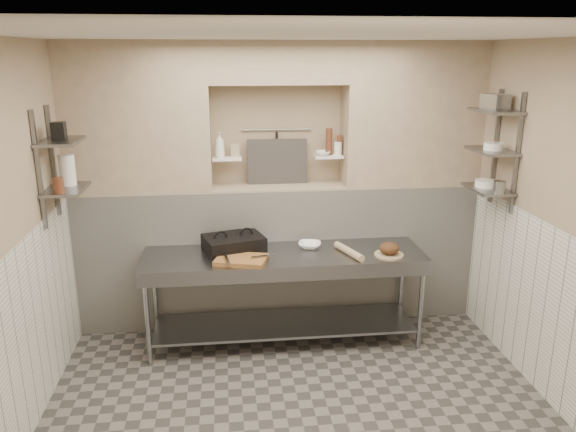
{
  "coord_description": "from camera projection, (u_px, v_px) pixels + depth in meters",
  "views": [
    {
      "loc": [
        -0.52,
        -3.66,
        2.7
      ],
      "look_at": [
        -0.0,
        0.9,
        1.35
      ],
      "focal_mm": 35.0,
      "sensor_mm": 36.0,
      "label": 1
    }
  ],
  "objects": [
    {
      "name": "prep_table",
      "position": [
        284.0,
        280.0,
        5.25
      ],
      "size": [
        2.6,
        0.7,
        0.9
      ],
      "color": "gray",
      "rests_on": "floor"
    },
    {
      "name": "tongs",
      "position": [
        227.0,
        259.0,
        4.9
      ],
      "size": [
        0.06,
        0.27,
        0.02
      ],
      "primitive_type": "cylinder",
      "rotation": [
        1.57,
        0.0,
        0.12
      ],
      "color": "gray",
      "rests_on": "cutting_board"
    },
    {
      "name": "bread_board",
      "position": [
        389.0,
        255.0,
        5.14
      ],
      "size": [
        0.27,
        0.27,
        0.02
      ],
      "primitive_type": "cylinder",
      "color": "tan",
      "rests_on": "prep_table"
    },
    {
      "name": "shelf_rail_right_a",
      "position": [
        496.0,
        147.0,
        5.19
      ],
      "size": [
        0.03,
        0.03,
        1.05
      ],
      "primitive_type": "cube",
      "color": "slate",
      "rests_on": "wall_right"
    },
    {
      "name": "mixing_bowl",
      "position": [
        310.0,
        245.0,
        5.34
      ],
      "size": [
        0.26,
        0.26,
        0.05
      ],
      "primitive_type": "imported",
      "rotation": [
        0.0,
        0.0,
        -0.25
      ],
      "color": "white",
      "rests_on": "prep_table"
    },
    {
      "name": "utensil_rail",
      "position": [
        276.0,
        130.0,
        5.59
      ],
      "size": [
        0.7,
        0.02,
        0.02
      ],
      "primitive_type": "cylinder",
      "rotation": [
        0.0,
        1.57,
        0.0
      ],
      "color": "gray",
      "rests_on": "wall_back"
    },
    {
      "name": "wall_shelf_left_upper",
      "position": [
        61.0,
        141.0,
        4.54
      ],
      "size": [
        0.3,
        0.5,
        0.03
      ],
      "primitive_type": "cube",
      "color": "slate",
      "rests_on": "wall_left"
    },
    {
      "name": "backwall_lower",
      "position": [
        279.0,
        253.0,
        5.78
      ],
      "size": [
        4.0,
        0.4,
        1.4
      ],
      "primitive_type": "cube",
      "color": "silver",
      "rests_on": "floor"
    },
    {
      "name": "wall_front",
      "position": [
        381.0,
        430.0,
        2.01
      ],
      "size": [
        4.0,
        0.1,
        2.8
      ],
      "primitive_type": "cube",
      "color": "tan",
      "rests_on": "ground"
    },
    {
      "name": "backwall_header",
      "position": [
        278.0,
        62.0,
        5.24
      ],
      "size": [
        1.3,
        0.4,
        0.4
      ],
      "primitive_type": "cube",
      "color": "tan",
      "rests_on": "backwall_lower"
    },
    {
      "name": "alcove_sill",
      "position": [
        278.0,
        186.0,
        5.58
      ],
      "size": [
        1.3,
        0.4,
        0.02
      ],
      "primitive_type": "cube",
      "color": "tan",
      "rests_on": "backwall_lower"
    },
    {
      "name": "wainscot_right",
      "position": [
        557.0,
        321.0,
        4.33
      ],
      "size": [
        0.02,
        3.9,
        1.4
      ],
      "primitive_type": "cube",
      "color": "silver",
      "rests_on": "floor"
    },
    {
      "name": "bowl_right",
      "position": [
        486.0,
        183.0,
        5.11
      ],
      "size": [
        0.2,
        0.2,
        0.06
      ],
      "primitive_type": "cylinder",
      "color": "white",
      "rests_on": "wall_shelf_right_lower"
    },
    {
      "name": "jug_left",
      "position": [
        67.0,
        170.0,
        4.71
      ],
      "size": [
        0.13,
        0.13,
        0.26
      ],
      "primitive_type": "cylinder",
      "color": "white",
      "rests_on": "wall_shelf_left_lower"
    },
    {
      "name": "box_left_upper",
      "position": [
        59.0,
        131.0,
        4.5
      ],
      "size": [
        0.11,
        0.11,
        0.14
      ],
      "primitive_type": "cube",
      "rotation": [
        0.0,
        0.0,
        0.02
      ],
      "color": "black",
      "rests_on": "wall_shelf_left_upper"
    },
    {
      "name": "floor",
      "position": [
        301.0,
        423.0,
        4.32
      ],
      "size": [
        4.0,
        3.9,
        0.1
      ],
      "primitive_type": "cube",
      "color": "#625C56",
      "rests_on": "ground"
    },
    {
      "name": "alcove_shelf_right",
      "position": [
        329.0,
        156.0,
        5.55
      ],
      "size": [
        0.28,
        0.16,
        0.02
      ],
      "primitive_type": "cube",
      "color": "white",
      "rests_on": "backwall_lower"
    },
    {
      "name": "hanging_steel",
      "position": [
        277.0,
        147.0,
        5.61
      ],
      "size": [
        0.02,
        0.02,
        0.3
      ],
      "primitive_type": "cylinder",
      "color": "black",
      "rests_on": "utensil_rail"
    },
    {
      "name": "shelf_rail_left_a",
      "position": [
        53.0,
        161.0,
        4.77
      ],
      "size": [
        0.03,
        0.03,
        0.95
      ],
      "primitive_type": "cube",
      "color": "slate",
      "rests_on": "wall_left"
    },
    {
      "name": "wainscot_left",
      "position": [
        18.0,
        351.0,
        3.89
      ],
      "size": [
        0.02,
        3.9,
        1.4
      ],
      "primitive_type": "cube",
      "color": "silver",
      "rests_on": "floor"
    },
    {
      "name": "canister_right",
      "position": [
        499.0,
        187.0,
        4.87
      ],
      "size": [
        0.11,
        0.11,
        0.11
      ],
      "primitive_type": "cylinder",
      "color": "gray",
      "rests_on": "wall_shelf_right_lower"
    },
    {
      "name": "ceiling",
      "position": [
        305.0,
        26.0,
        3.5
      ],
      "size": [
        4.0,
        3.9,
        0.1
      ],
      "primitive_type": "cube",
      "color": "silver",
      "rests_on": "ground"
    },
    {
      "name": "shelf_rail_right_b",
      "position": [
        517.0,
        154.0,
        4.81
      ],
      "size": [
        0.03,
        0.03,
        1.05
      ],
      "primitive_type": "cube",
      "color": "slate",
      "rests_on": "wall_right"
    },
    {
      "name": "panini_press",
      "position": [
        234.0,
        243.0,
        5.25
      ],
      "size": [
        0.62,
        0.52,
        0.14
      ],
      "rotation": [
        0.0,
        0.0,
        0.29
      ],
      "color": "black",
      "rests_on": "prep_table"
    },
    {
      "name": "splash_panel",
      "position": [
        277.0,
        162.0,
        5.61
      ],
      "size": [
        0.6,
        0.08,
        0.45
      ],
      "primitive_type": "cube",
      "rotation": [
        -0.14,
        0.0,
        0.0
      ],
      "color": "#383330",
      "rests_on": "alcove_sill"
    },
    {
      "name": "bottle_soap",
      "position": [
        220.0,
        145.0,
        5.39
      ],
      "size": [
        0.12,
        0.12,
        0.24
      ],
      "primitive_type": "imported",
      "rotation": [
        0.0,
        0.0,
        0.3
      ],
      "color": "white",
      "rests_on": "alcove_shelf_left"
    },
    {
      "name": "condiment_a",
      "position": [
        339.0,
        145.0,
        5.54
      ],
      "size": [
        0.05,
        0.05,
        0.19
      ],
      "primitive_type": "cylinder",
      "color": "#572C1A",
      "rests_on": "alcove_shelf_right"
    },
    {
      "name": "jar_alcove",
      "position": [
        235.0,
        150.0,
        5.46
      ],
      "size": [
        0.08,
        0.08,
        0.12
      ],
      "primitive_type": "cube",
      "color": "tan",
      "rests_on": "alcove_shelf_left"
    },
    {
      "name": "alcove_shelf_left",
      "position": [
        227.0,
        159.0,
        5.44
      ],
      "size": [
        0.28,
        0.16,
        0.02
      ],
      "primitive_type": "cube",
      "color": "white",
      "rests_on": "backwall_lower"
    },
    {
      "name": "knife_blade",
      "position": [
        264.0,
        256.0,
        5.0
      ],
      "size": [
        0.23,
        0.08,
        0.01
      ],
      "primitive_type": "cube",
      "rotation": [
        0.0,
        0.0,
        0.23
      ],
      "color": "gray",
      "rests_on": "cutting_board"
    },
    {
      "name": "wall_shelf_right_mid",
      "position": [
        492.0,
        151.0,
        4.99
      ],
      "size": [
        0.3,
        0.5,
        0.02
      ],
      "primitive_type": "cube",
      "color": "slate",
      "rests_on": "wall_right"
    },
    {
      "name": "backwall_pillar_right",
      "position": [
        412.0,
        115.0,
        5.53
      ],
      "size": [
        1.35,
        0.4,
        1.4
      ],
      "primitive_type": "cube",
      "color": "tan",
      "rests_on": "backwall_lower"
    },
    {
      "name": "condiment_c",
      "position": [
        338.0,
        148.0,
        5.53
      ],
      "size": [
        0.08,
        0.08,
        0.13
      ],
      "primitive_type": "cylinder",
      "color": "white",
      "rests_on": "alcove_shelf_right"
    },
    {
      "name": "cutting_board",
      "position": [
        241.0,
        260.0,
        4.99
      ],
      "size": [
        0.51,
        0.42,
        0.04
      ],
      "primitive_type": "cube",
      "rotation": [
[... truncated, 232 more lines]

